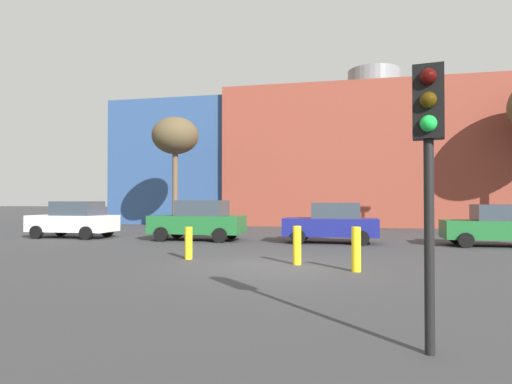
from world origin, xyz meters
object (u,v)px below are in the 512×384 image
object	(u,v)px
parked_car_2	(332,223)
bollard_yellow_2	(356,249)
parked_car_3	(496,226)
bare_tree_0	(175,137)
parked_car_1	(199,220)
parked_car_0	(74,220)
bollard_yellow_0	(297,245)
traffic_light_near_right	(429,141)
bollard_yellow_1	(189,243)

from	to	relation	value
parked_car_2	bollard_yellow_2	distance (m)	7.65
parked_car_3	bare_tree_0	bearing A→B (deg)	-21.48
parked_car_1	bollard_yellow_2	bearing A→B (deg)	132.84
parked_car_0	parked_car_2	size ratio (longest dim) A/B	1.03
parked_car_3	bollard_yellow_0	xyz separation A→B (m)	(-7.19, -6.67, -0.28)
traffic_light_near_right	bollard_yellow_1	size ratio (longest dim) A/B	3.46
parked_car_0	parked_car_2	bearing A→B (deg)	-180.00
parked_car_2	bare_tree_0	distance (m)	12.86
bollard_yellow_1	traffic_light_near_right	bearing A→B (deg)	-51.56
parked_car_2	parked_car_3	world-z (taller)	parked_car_2
bare_tree_0	bollard_yellow_1	world-z (taller)	bare_tree_0
traffic_light_near_right	parked_car_2	bearing A→B (deg)	-163.24
parked_car_1	parked_car_3	distance (m)	12.56
traffic_light_near_right	bollard_yellow_1	world-z (taller)	traffic_light_near_right
bare_tree_0	parked_car_0	bearing A→B (deg)	-111.93
parked_car_1	bare_tree_0	distance (m)	8.98
bollard_yellow_0	bollard_yellow_2	bearing A→B (deg)	-28.93
parked_car_1	parked_car_3	bearing A→B (deg)	-180.00
bare_tree_0	traffic_light_near_right	bearing A→B (deg)	-59.87
parked_car_3	bollard_yellow_0	size ratio (longest dim) A/B	3.49
parked_car_1	parked_car_3	xyz separation A→B (m)	(12.56, 0.00, -0.08)
bare_tree_0	bollard_yellow_1	size ratio (longest dim) A/B	6.96
bollard_yellow_1	bare_tree_0	bearing A→B (deg)	114.44
parked_car_1	bollard_yellow_1	size ratio (longest dim) A/B	4.21
traffic_light_near_right	bollard_yellow_2	distance (m)	6.50
parked_car_0	bollard_yellow_0	distance (m)	13.61
parked_car_0	traffic_light_near_right	world-z (taller)	traffic_light_near_right
parked_car_0	bollard_yellow_2	size ratio (longest dim) A/B	3.56
bollard_yellow_2	bollard_yellow_0	bearing A→B (deg)	151.07
parked_car_3	traffic_light_near_right	world-z (taller)	traffic_light_near_right
parked_car_2	bollard_yellow_1	xyz separation A→B (m)	(-4.19, -6.23, -0.36)
bollard_yellow_1	parked_car_0	bearing A→B (deg)	143.36
parked_car_3	bollard_yellow_2	world-z (taller)	parked_car_3
parked_car_2	bollard_yellow_1	world-z (taller)	parked_car_2
parked_car_0	parked_car_2	distance (m)	12.56
parked_car_2	bollard_yellow_2	xyz separation A→B (m)	(0.95, -7.58, -0.28)
parked_car_1	bollard_yellow_0	world-z (taller)	parked_car_1
parked_car_2	bare_tree_0	xyz separation A→B (m)	(-9.96, 6.47, 4.93)
bare_tree_0	bollard_yellow_1	distance (m)	14.91
parked_car_0	parked_car_3	size ratio (longest dim) A/B	1.07
bollard_yellow_0	parked_car_2	bearing A→B (deg)	83.96
bare_tree_0	bollard_yellow_0	xyz separation A→B (m)	(9.25, -13.14, -5.24)
bare_tree_0	bollard_yellow_0	distance (m)	16.90
bollard_yellow_0	bollard_yellow_1	distance (m)	3.51
bare_tree_0	bollard_yellow_0	bearing A→B (deg)	-54.84
parked_car_0	bare_tree_0	distance (m)	8.52
traffic_light_near_right	parked_car_3	bearing A→B (deg)	170.45
bare_tree_0	parked_car_1	bearing A→B (deg)	-59.07
bare_tree_0	bollard_yellow_1	bearing A→B (deg)	-65.56
traffic_light_near_right	bollard_yellow_2	size ratio (longest dim) A/B	3.01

